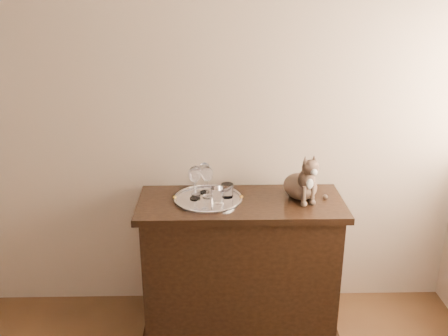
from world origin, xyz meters
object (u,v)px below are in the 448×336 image
Objects in this scene: wine_glass_c at (195,183)px; cat at (301,174)px; sideboard at (240,265)px; wine_glass_d at (207,182)px; wine_glass_a at (196,180)px; tumbler_a at (217,195)px; wine_glass_b at (205,178)px; tumbler_c at (227,191)px; tray at (208,199)px.

cat is (0.62, 0.02, 0.04)m from wine_glass_c.
wine_glass_d is (-0.19, 0.05, 0.53)m from sideboard.
wine_glass_a is (-0.26, 0.09, 0.52)m from sideboard.
tumbler_a is 0.29× the size of cat.
wine_glass_a is 0.06m from wine_glass_c.
wine_glass_c is at bearing 157.77° from tumbler_a.
wine_glass_b is 0.95× the size of wine_glass_c.
wine_glass_a is at bearing 86.68° from wine_glass_c.
wine_glass_a is 2.22× the size of tumbler_c.
wine_glass_c is at bearing -93.32° from wine_glass_a.
tumbler_a is (0.06, -0.08, -0.05)m from wine_glass_d.
wine_glass_c reaches higher than tumbler_c.
wine_glass_d is at bearing 97.55° from tray.
wine_glass_c is (-0.06, -0.09, 0.00)m from wine_glass_b.
tumbler_a reaches higher than tray.
tumbler_a is at bearing -53.48° from wine_glass_d.
sideboard is 3.00× the size of tray.
wine_glass_c is at bearing 165.07° from cat.
wine_glass_a is at bearing 151.31° from wine_glass_d.
tray is (-0.19, 0.02, 0.43)m from sideboard.
wine_glass_d is at bearing 166.14° from sideboard.
wine_glass_c is at bearing 174.57° from tray.
wine_glass_d is at bearing -75.58° from wine_glass_b.
tray is 0.56m from cat.
tumbler_c is at bearing 163.20° from cat.
tumbler_c is 0.28× the size of cat.
wine_glass_a is 0.06m from wine_glass_b.
wine_glass_b is 0.07m from wine_glass_d.
wine_glass_d is (0.07, -0.04, 0.00)m from wine_glass_a.
tray is at bearing -82.45° from wine_glass_d.
wine_glass_b is at bearing 151.92° from sideboard.
tumbler_c is (0.12, -0.01, -0.05)m from wine_glass_d.
tray is at bearing -77.82° from wine_glass_b.
sideboard is 0.59m from wine_glass_a.
wine_glass_b is 2.34× the size of tumbler_c.
wine_glass_c is 0.20m from tumbler_c.
cat is (0.43, -0.00, 0.10)m from tumbler_c.
sideboard is at bearing 170.05° from cat.
tumbler_c is 0.44m from cat.
wine_glass_d is at bearing 162.65° from cat.
wine_glass_c reaches higher than tray.
wine_glass_a is at bearing 162.02° from sideboard.
tumbler_c reaches higher than tray.
tumbler_a is (0.13, -0.05, -0.06)m from wine_glass_c.
wine_glass_d is (-0.00, 0.03, 0.10)m from tray.
cat is (0.54, 0.02, 0.14)m from tray.
wine_glass_a is 0.91× the size of wine_glass_c.
sideboard is 0.50m from tumbler_a.
sideboard is at bearing -17.98° from wine_glass_a.
tumbler_a is 0.09m from tumbler_c.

